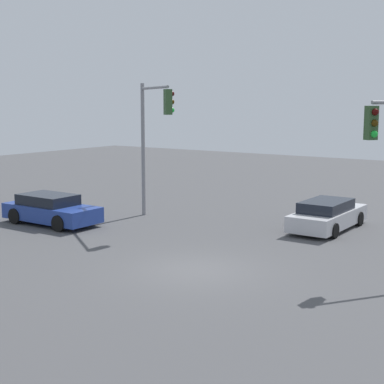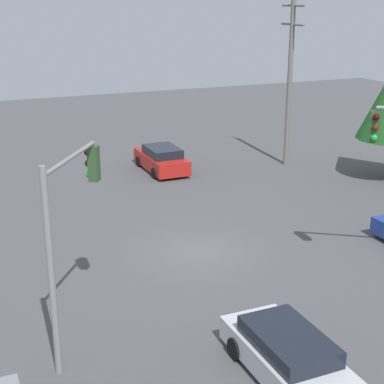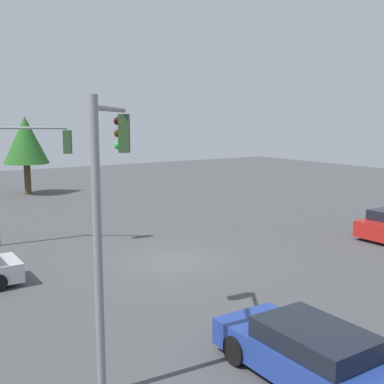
{
  "view_description": "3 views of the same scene",
  "coord_description": "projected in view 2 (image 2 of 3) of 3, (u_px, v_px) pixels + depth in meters",
  "views": [
    {
      "loc": [
        15.34,
        10.54,
        5.45
      ],
      "look_at": [
        -0.39,
        -0.44,
        2.5
      ],
      "focal_mm": 55.0,
      "sensor_mm": 36.0,
      "label": 1
    },
    {
      "loc": [
        -19.21,
        8.63,
        9.44
      ],
      "look_at": [
        1.27,
        -0.27,
        2.05
      ],
      "focal_mm": 55.0,
      "sensor_mm": 36.0,
      "label": 2
    },
    {
      "loc": [
        -10.04,
        -16.5,
        5.86
      ],
      "look_at": [
        0.76,
        -0.12,
        2.85
      ],
      "focal_mm": 45.0,
      "sensor_mm": 36.0,
      "label": 3
    }
  ],
  "objects": [
    {
      "name": "ground_plane",
      "position": [
        199.0,
        252.0,
        22.96
      ],
      "size": [
        80.0,
        80.0,
        0.0
      ],
      "primitive_type": "plane",
      "color": "#4C4C4F"
    },
    {
      "name": "sedan_red",
      "position": [
        162.0,
        159.0,
        33.52
      ],
      "size": [
        4.36,
        2.0,
        1.43
      ],
      "rotation": [
        0.0,
        0.0,
        -1.57
      ],
      "color": "red",
      "rests_on": "ground_plane"
    },
    {
      "name": "sedan_silver",
      "position": [
        292.0,
        359.0,
        15.06
      ],
      "size": [
        4.79,
        1.95,
        1.29
      ],
      "rotation": [
        0.0,
        0.0,
        1.57
      ],
      "color": "silver",
      "rests_on": "ground_plane"
    },
    {
      "name": "traffic_signal_cross",
      "position": [
        70.0,
        215.0,
        15.74
      ],
      "size": [
        3.12,
        2.22,
        5.68
      ],
      "rotation": [
        0.0,
        0.0,
        -0.6
      ],
      "color": "gray",
      "rests_on": "ground_plane"
    },
    {
      "name": "utility_pole_tall",
      "position": [
        290.0,
        78.0,
        33.46
      ],
      "size": [
        2.2,
        0.28,
        9.64
      ],
      "color": "slate",
      "rests_on": "ground_plane"
    }
  ]
}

